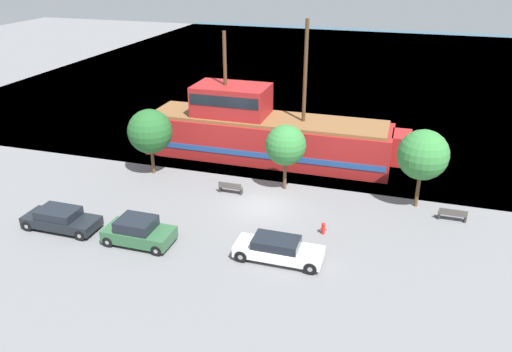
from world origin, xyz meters
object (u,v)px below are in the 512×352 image
Objects in this scene: parked_car_curb_front at (278,249)px; bench_promenade_west at (453,214)px; parked_car_curb_rear at (61,219)px; parked_car_curb_mid at (138,232)px; fire_hydrant at (323,228)px; bench_promenade_east at (230,188)px; moored_boat_dockside at (218,107)px; pirate_ship at (263,132)px.

bench_promenade_west is at bearing 38.56° from parked_car_curb_front.
parked_car_curb_front is 13.52m from parked_car_curb_rear.
parked_car_curb_mid reaches higher than fire_hydrant.
parked_car_curb_front is at bearing 4.79° from parked_car_curb_mid.
parked_car_curb_mid is at bearing -157.44° from fire_hydrant.
fire_hydrant is at bearing -152.01° from bench_promenade_west.
parked_car_curb_rear is at bearing -137.15° from bench_promenade_east.
parked_car_curb_mid reaches higher than parked_car_curb_front.
parked_car_curb_front is at bearing -52.93° from bench_promenade_east.
fire_hydrant is 0.46× the size of bench_promenade_east.
bench_promenade_west is at bearing -37.31° from moored_boat_dockside.
bench_promenade_west is (22.89, 8.10, -0.24)m from parked_car_curb_rear.
pirate_ship reaches higher than parked_car_curb_mid.
fire_hydrant is at bearing -26.03° from bench_promenade_east.
pirate_ship reaches higher than parked_car_curb_front.
bench_promenade_east is 0.99× the size of bench_promenade_west.
pirate_ship is 27.40× the size of fire_hydrant.
parked_car_curb_front is 2.86× the size of bench_promenade_west.
parked_car_curb_front is at bearing -70.50° from pirate_ship.
bench_promenade_west is (9.38, 7.47, -0.26)m from parked_car_curb_front.
pirate_ship is at bearing -52.71° from moored_boat_dockside.
fire_hydrant is at bearing -54.77° from moored_boat_dockside.
moored_boat_dockside reaches higher than parked_car_curb_rear.
pirate_ship is 4.33× the size of parked_car_curb_front.
parked_car_curb_mid is at bearing -0.64° from parked_car_curb_rear.
parked_car_curb_front is at bearing 2.65° from parked_car_curb_rear.
bench_promenade_west is (7.49, 3.98, 0.03)m from fire_hydrant.
moored_boat_dockside reaches higher than parked_car_curb_mid.
pirate_ship is 15.11m from parked_car_curb_mid.
moored_boat_dockside is 25.67m from fire_hydrant.
pirate_ship is at bearing 155.47° from bench_promenade_west.
moored_boat_dockside is 25.59m from parked_car_curb_mid.
bench_promenade_east is (8.22, 7.63, -0.24)m from parked_car_curb_rear.
fire_hydrant is 8.48m from bench_promenade_west.
moored_boat_dockside is 3.26× the size of bench_promenade_east.
parked_car_curb_mid reaches higher than bench_promenade_east.
moored_boat_dockside is 27.66m from parked_car_curb_front.
moored_boat_dockside is at bearing 125.23° from fire_hydrant.
parked_car_curb_rear is (-5.34, 0.06, -0.09)m from parked_car_curb_mid.
parked_car_curb_front reaches higher than bench_promenade_west.
pirate_ship is 17.02m from parked_car_curb_rear.
moored_boat_dockside is 19.05m from bench_promenade_east.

